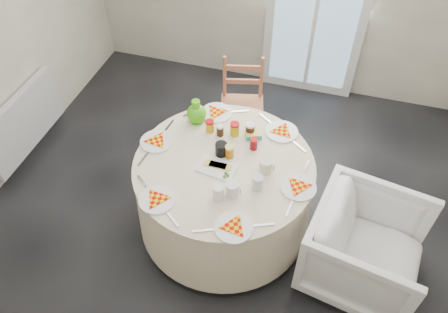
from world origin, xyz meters
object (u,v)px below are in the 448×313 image
(green_pitcher, at_px, (196,107))
(radiator, at_px, (24,122))
(table, at_px, (224,194))
(wooden_chair, at_px, (242,104))
(armchair, at_px, (367,246))

(green_pitcher, bearing_deg, radiator, -151.55)
(table, bearing_deg, wooden_chair, 96.85)
(radiator, xyz_separation_m, green_pitcher, (1.65, 0.11, 0.49))
(table, relative_size, armchair, 1.73)
(wooden_chair, distance_m, armchair, 1.69)
(table, height_order, wooden_chair, wooden_chair)
(radiator, distance_m, wooden_chair, 2.00)
(radiator, distance_m, green_pitcher, 1.72)
(table, height_order, green_pitcher, green_pitcher)
(radiator, relative_size, table, 0.73)
(radiator, height_order, table, table)
(radiator, xyz_separation_m, wooden_chair, (1.87, 0.70, 0.09))
(armchair, relative_size, green_pitcher, 3.89)
(radiator, relative_size, wooden_chair, 1.13)
(radiator, xyz_separation_m, armchair, (3.10, -0.45, 0.01))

